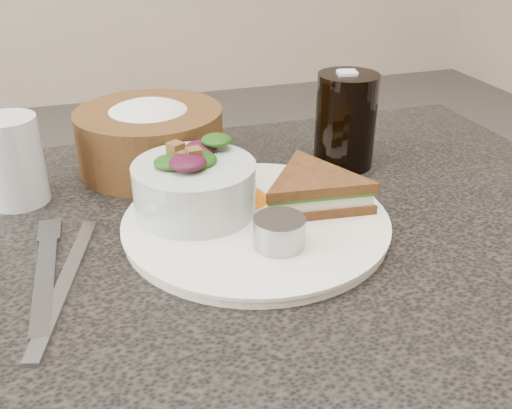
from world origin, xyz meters
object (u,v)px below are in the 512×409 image
object	(u,v)px
dressing_ramekin	(279,232)
cola_glass	(346,117)
water_glass	(13,161)
salad_bowl	(194,179)
bread_basket	(150,129)
dinner_plate	(256,223)
sandwich	(313,190)

from	to	relation	value
dressing_ramekin	cola_glass	distance (m)	0.26
cola_glass	water_glass	xyz separation A→B (m)	(-0.43, 0.02, -0.02)
salad_bowl	water_glass	xyz separation A→B (m)	(-0.20, 0.11, 0.00)
salad_bowl	dressing_ramekin	xyz separation A→B (m)	(0.07, -0.10, -0.02)
salad_bowl	bread_basket	distance (m)	0.17
dressing_ramekin	bread_basket	bearing A→B (deg)	108.60
dinner_plate	water_glass	bearing A→B (deg)	149.49
sandwich	water_glass	size ratio (longest dim) A/B	1.39
salad_bowl	bread_basket	world-z (taller)	bread_basket
sandwich	salad_bowl	world-z (taller)	salad_bowl
bread_basket	sandwich	bearing A→B (deg)	-51.26
salad_bowl	dressing_ramekin	distance (m)	0.12
dressing_ramekin	salad_bowl	bearing A→B (deg)	122.92
dressing_ramekin	cola_glass	xyz separation A→B (m)	(0.17, 0.20, 0.04)
salad_bowl	water_glass	world-z (taller)	water_glass
dinner_plate	water_glass	size ratio (longest dim) A/B	2.74
salad_bowl	cola_glass	distance (m)	0.25
cola_glass	salad_bowl	bearing A→B (deg)	-157.65
bread_basket	cola_glass	xyz separation A→B (m)	(0.26, -0.07, 0.01)
dinner_plate	sandwich	bearing A→B (deg)	6.61
sandwich	dressing_ramekin	bearing A→B (deg)	-127.20
sandwich	salad_bowl	xyz separation A→B (m)	(-0.13, 0.03, 0.02)
dinner_plate	cola_glass	bearing A→B (deg)	37.91
cola_glass	water_glass	distance (m)	0.43
salad_bowl	cola_glass	xyz separation A→B (m)	(0.23, 0.10, 0.02)
dressing_ramekin	cola_glass	size ratio (longest dim) A/B	0.38
dinner_plate	water_glass	distance (m)	0.30
dinner_plate	dressing_ramekin	bearing A→B (deg)	-85.64
dinner_plate	water_glass	world-z (taller)	water_glass
water_glass	salad_bowl	bearing A→B (deg)	-30.07
bread_basket	cola_glass	world-z (taller)	cola_glass
dressing_ramekin	bread_basket	size ratio (longest dim) A/B	0.27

